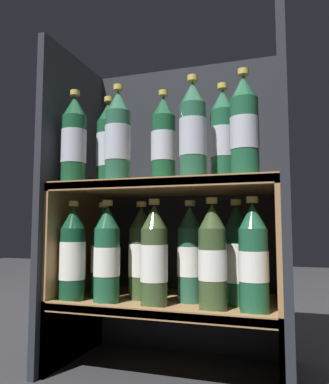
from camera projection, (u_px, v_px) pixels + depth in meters
The scene contains 21 objects.
fridge_back_wall at pixel (185, 205), 1.18m from camera, with size 0.63×0.02×0.89m, color #23262B.
fridge_side_left at pixel (73, 204), 1.12m from camera, with size 0.02×0.35×0.89m, color #23262B.
fridge_side_right at pixel (286, 199), 0.93m from camera, with size 0.02×0.35×0.89m, color #23262B.
shelf_lower at pixel (169, 312), 0.99m from camera, with size 0.59×0.31×0.19m.
shelf_upper at pixel (169, 233), 1.01m from camera, with size 0.59×0.31×0.50m.
bottle_upper_front_0 at pixel (74, 142), 1.02m from camera, with size 0.07×0.07×0.26m.
bottle_upper_front_1 at pixel (118, 138), 0.98m from camera, with size 0.07×0.07×0.26m.
bottle_upper_front_2 at pixel (193, 132), 0.92m from camera, with size 0.07×0.07×0.26m.
bottle_upper_front_3 at pixel (244, 128), 0.88m from camera, with size 0.07×0.07×0.26m.
bottle_upper_back_0 at pixel (108, 146), 1.07m from camera, with size 0.07×0.07×0.26m.
bottle_upper_back_1 at pixel (163, 142), 1.02m from camera, with size 0.07×0.07×0.26m.
bottle_upper_back_2 at pixel (223, 137), 0.97m from camera, with size 0.07×0.07×0.26m.
bottle_lower_front_0 at pixel (73, 255), 0.99m from camera, with size 0.07×0.07×0.26m.
bottle_lower_front_1 at pixel (107, 256), 0.96m from camera, with size 0.07×0.07×0.26m.
bottle_lower_front_2 at pixel (154, 257), 0.92m from camera, with size 0.07×0.07×0.26m.
bottle_lower_front_3 at pixel (213, 258), 0.87m from camera, with size 0.07×0.07×0.26m.
bottle_lower_front_4 at pixel (253, 259), 0.84m from camera, with size 0.07×0.07×0.26m.
bottle_lower_back_0 at pixel (103, 253), 1.04m from camera, with size 0.07×0.07×0.26m.
bottle_lower_back_1 at pixel (141, 255), 1.01m from camera, with size 0.07×0.07×0.26m.
bottle_lower_back_2 at pixel (190, 255), 0.97m from camera, with size 0.07×0.07×0.26m.
bottle_lower_back_3 at pixel (237, 257), 0.93m from camera, with size 0.07×0.07×0.26m.
Camera 1 is at (0.30, -0.82, 0.38)m, focal length 35.00 mm.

